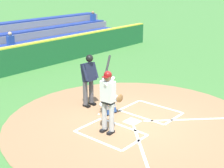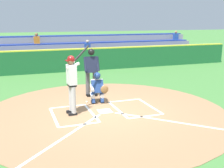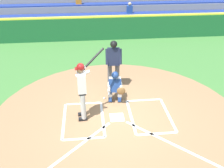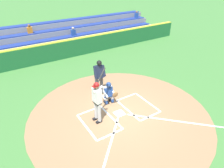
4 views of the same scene
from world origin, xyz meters
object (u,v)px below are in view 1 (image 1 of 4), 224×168
(batter, at_px, (108,97))
(plate_umpire, at_px, (89,77))
(baseball, at_px, (99,115))
(catcher, at_px, (109,97))

(batter, xyz_separation_m, plate_umpire, (-1.13, -1.84, -0.02))
(baseball, bearing_deg, catcher, 158.44)
(catcher, relative_size, plate_umpire, 0.61)
(baseball, bearing_deg, batter, 54.94)
(plate_umpire, xyz_separation_m, baseball, (0.42, 0.82, -1.04))
(plate_umpire, bearing_deg, catcher, 87.33)
(batter, xyz_separation_m, baseball, (-0.72, -1.02, -1.06))
(catcher, xyz_separation_m, plate_umpire, (-0.05, -0.97, 0.49))
(batter, relative_size, baseball, 28.76)
(batter, relative_size, catcher, 1.88)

